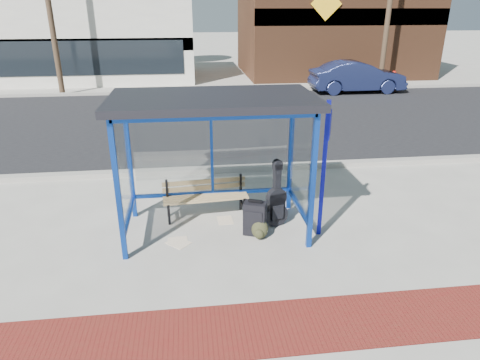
{
  "coord_description": "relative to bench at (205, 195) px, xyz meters",
  "views": [
    {
      "loc": [
        -0.4,
        -6.78,
        3.75
      ],
      "look_at": [
        0.46,
        0.2,
        0.87
      ],
      "focal_mm": 32.0,
      "sensor_mm": 36.0,
      "label": 1
    }
  ],
  "objects": [
    {
      "name": "newspaper_b",
      "position": [
        -0.52,
        -0.98,
        -0.42
      ],
      "size": [
        0.47,
        0.47,
        0.01
      ],
      "primitive_type": "cube",
      "rotation": [
        0.0,
        0.0,
        -0.78
      ],
      "color": "white",
      "rests_on": "ground"
    },
    {
      "name": "backpack",
      "position": [
        0.88,
        -0.98,
        -0.26
      ],
      "size": [
        0.34,
        0.32,
        0.35
      ],
      "rotation": [
        0.0,
        0.0,
        -0.29
      ],
      "color": "#2B2C18",
      "rests_on": "ground"
    },
    {
      "name": "sign_post",
      "position": [
        1.96,
        -0.96,
        0.91
      ],
      "size": [
        0.15,
        0.28,
        2.38
      ],
      "rotation": [
        0.0,
        0.0,
        -0.39
      ],
      "color": "#0D1198",
      "rests_on": "ground"
    },
    {
      "name": "newspaper_a",
      "position": [
        -0.53,
        -0.9,
        -0.42
      ],
      "size": [
        0.36,
        0.29,
        0.01
      ],
      "primitive_type": "cube",
      "rotation": [
        0.0,
        0.0,
        0.09
      ],
      "color": "white",
      "rests_on": "ground"
    },
    {
      "name": "guitar_bag",
      "position": [
        1.25,
        -0.56,
        0.02
      ],
      "size": [
        0.46,
        0.25,
        1.2
      ],
      "rotation": [
        0.0,
        0.0,
        0.3
      ],
      "color": "black",
      "rests_on": "ground"
    },
    {
      "name": "suitcase",
      "position": [
        0.82,
        -0.83,
        -0.12
      ],
      "size": [
        0.44,
        0.36,
        0.66
      ],
      "rotation": [
        0.0,
        0.0,
        -0.37
      ],
      "color": "black",
      "rests_on": "ground"
    },
    {
      "name": "far_sidewalk",
      "position": [
        0.15,
        14.4,
        -0.42
      ],
      "size": [
        60.0,
        4.0,
        0.01
      ],
      "primitive_type": "cube",
      "color": "#B2ADA0",
      "rests_on": "ground"
    },
    {
      "name": "street_asphalt",
      "position": [
        0.15,
        7.4,
        -0.42
      ],
      "size": [
        60.0,
        10.0,
        0.0
      ],
      "primitive_type": "cube",
      "color": "black",
      "rests_on": "ground"
    },
    {
      "name": "storefront_white",
      "position": [
        -8.85,
        17.38,
        1.57
      ],
      "size": [
        18.0,
        6.04,
        4.0
      ],
      "color": "silver",
      "rests_on": "ground"
    },
    {
      "name": "bus_shelter",
      "position": [
        0.15,
        -0.53,
        1.65
      ],
      "size": [
        3.3,
        1.8,
        2.42
      ],
      "color": "navy",
      "rests_on": "ground"
    },
    {
      "name": "curb_near",
      "position": [
        0.15,
        2.3,
        -0.36
      ],
      "size": [
        60.0,
        0.25,
        0.12
      ],
      "primitive_type": "cube",
      "color": "gray",
      "rests_on": "ground"
    },
    {
      "name": "parked_car",
      "position": [
        7.52,
        11.72,
        0.28
      ],
      "size": [
        4.27,
        1.5,
        1.4
      ],
      "primitive_type": "imported",
      "rotation": [
        0.0,
        0.0,
        1.57
      ],
      "color": "#192047",
      "rests_on": "ground"
    },
    {
      "name": "fire_hydrant",
      "position": [
        10.14,
        13.45,
        -0.05
      ],
      "size": [
        0.31,
        0.21,
        0.69
      ],
      "rotation": [
        0.0,
        0.0,
        0.27
      ],
      "color": "#AE150C",
      "rests_on": "ground"
    },
    {
      "name": "ground",
      "position": [
        0.15,
        -0.6,
        -0.42
      ],
      "size": [
        120.0,
        120.0,
        0.0
      ],
      "primitive_type": "plane",
      "color": "#B2ADA0",
      "rests_on": "ground"
    },
    {
      "name": "curb_far",
      "position": [
        0.15,
        12.5,
        -0.36
      ],
      "size": [
        60.0,
        0.25,
        0.12
      ],
      "primitive_type": "cube",
      "color": "gray",
      "rests_on": "ground"
    },
    {
      "name": "bench",
      "position": [
        0.0,
        0.0,
        0.0
      ],
      "size": [
        1.61,
        0.51,
        0.75
      ],
      "rotation": [
        0.0,
        0.0,
        0.08
      ],
      "color": "black",
      "rests_on": "ground"
    },
    {
      "name": "newspaper_c",
      "position": [
        0.35,
        -0.26,
        -0.42
      ],
      "size": [
        0.29,
        0.37,
        0.01
      ],
      "primitive_type": "cube",
      "rotation": [
        0.0,
        0.0,
        1.62
      ],
      "color": "white",
      "rests_on": "ground"
    },
    {
      "name": "storefront_brown",
      "position": [
        8.15,
        17.89,
        2.78
      ],
      "size": [
        10.0,
        7.08,
        6.4
      ],
      "color": "#59331E",
      "rests_on": "ground"
    },
    {
      "name": "brick_paver_strip",
      "position": [
        0.15,
        -3.2,
        -0.42
      ],
      "size": [
        60.0,
        1.0,
        0.01
      ],
      "primitive_type": "cube",
      "color": "maroon",
      "rests_on": "ground"
    }
  ]
}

